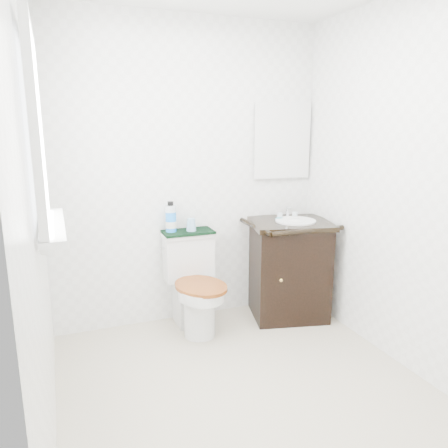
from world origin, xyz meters
TOP-DOWN VIEW (x-y plane):
  - floor at (0.00, 0.00)m, footprint 2.40×2.40m
  - wall_back at (0.00, 1.20)m, footprint 2.40×0.00m
  - wall_front at (0.00, -1.20)m, footprint 2.40×0.00m
  - wall_left at (-1.10, 0.00)m, footprint 0.00×2.40m
  - wall_right at (1.10, 0.00)m, footprint 0.00×2.40m
  - window at (-1.07, 0.25)m, footprint 0.02×0.70m
  - mirror at (0.82, 1.18)m, footprint 0.50×0.02m
  - toilet at (-0.05, 0.97)m, footprint 0.44×0.65m
  - vanity at (0.77, 0.90)m, footprint 0.74×0.67m
  - trash_bin at (-0.03, 1.08)m, footprint 0.22×0.18m
  - towel at (-0.05, 1.09)m, footprint 0.40×0.22m
  - mouthwash_bottle at (-0.18, 1.11)m, footprint 0.08×0.08m
  - cup at (-0.02, 1.08)m, footprint 0.08×0.08m
  - soap_bar at (0.71, 0.99)m, footprint 0.07×0.05m

SIDE VIEW (x-z plane):
  - floor at x=0.00m, z-range 0.00..0.00m
  - trash_bin at x=-0.03m, z-range 0.00..0.28m
  - toilet at x=-0.05m, z-range -0.04..0.71m
  - vanity at x=0.77m, z-range -0.03..0.89m
  - towel at x=-0.05m, z-range 0.75..0.77m
  - cup at x=-0.02m, z-range 0.77..0.87m
  - soap_bar at x=0.71m, z-range 0.82..0.84m
  - mouthwash_bottle at x=-0.18m, z-range 0.76..1.00m
  - wall_back at x=0.00m, z-range 0.00..2.40m
  - wall_front at x=0.00m, z-range 0.00..2.40m
  - wall_left at x=-1.10m, z-range 0.00..2.40m
  - wall_right at x=1.10m, z-range 0.00..2.40m
  - mirror at x=0.82m, z-range 1.15..1.75m
  - window at x=-1.07m, z-range 1.10..2.00m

